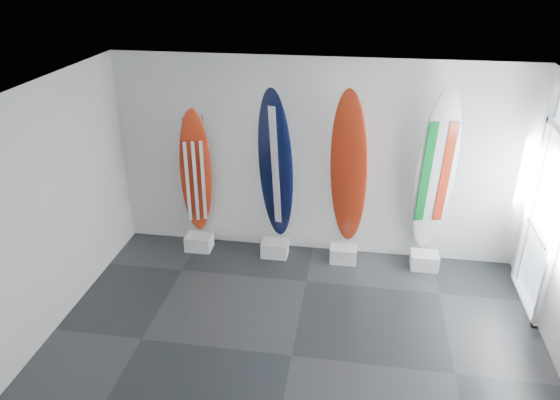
% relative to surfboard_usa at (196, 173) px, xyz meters
% --- Properties ---
extents(floor, '(6.00, 6.00, 0.00)m').
position_rel_surfboard_usa_xyz_m(floor, '(1.78, -2.28, -1.27)').
color(floor, black).
rests_on(floor, ground).
extents(ceiling, '(6.00, 6.00, 0.00)m').
position_rel_surfboard_usa_xyz_m(ceiling, '(1.78, -2.28, 1.73)').
color(ceiling, white).
rests_on(ceiling, wall_back).
extents(wall_back, '(6.00, 0.00, 6.00)m').
position_rel_surfboard_usa_xyz_m(wall_back, '(1.78, 0.22, 0.23)').
color(wall_back, white).
rests_on(wall_back, ground).
extents(wall_left, '(0.00, 5.00, 5.00)m').
position_rel_surfboard_usa_xyz_m(wall_left, '(-1.22, -2.28, 0.23)').
color(wall_left, white).
rests_on(wall_left, ground).
extents(display_block_usa, '(0.40, 0.30, 0.24)m').
position_rel_surfboard_usa_xyz_m(display_block_usa, '(0.00, -0.10, -1.15)').
color(display_block_usa, white).
rests_on(display_block_usa, floor).
extents(surfboard_usa, '(0.54, 0.43, 2.06)m').
position_rel_surfboard_usa_xyz_m(surfboard_usa, '(0.00, 0.00, 0.00)').
color(surfboard_usa, maroon).
rests_on(surfboard_usa, display_block_usa).
extents(display_block_navy, '(0.40, 0.30, 0.24)m').
position_rel_surfboard_usa_xyz_m(display_block_navy, '(1.21, -0.10, -1.15)').
color(display_block_navy, white).
rests_on(display_block_navy, floor).
extents(surfboard_navy, '(0.62, 0.49, 2.41)m').
position_rel_surfboard_usa_xyz_m(surfboard_navy, '(1.21, 0.00, 0.17)').
color(surfboard_navy, black).
rests_on(surfboard_navy, display_block_navy).
extents(display_block_swiss, '(0.40, 0.30, 0.24)m').
position_rel_surfboard_usa_xyz_m(display_block_swiss, '(2.27, -0.10, -1.15)').
color(display_block_swiss, white).
rests_on(display_block_swiss, floor).
extents(surfboard_swiss, '(0.64, 0.52, 2.44)m').
position_rel_surfboard_usa_xyz_m(surfboard_swiss, '(2.27, 0.00, 0.19)').
color(surfboard_swiss, maroon).
rests_on(surfboard_swiss, display_block_swiss).
extents(display_block_italy, '(0.40, 0.30, 0.24)m').
position_rel_surfboard_usa_xyz_m(display_block_italy, '(3.47, -0.10, -1.15)').
color(display_block_italy, white).
rests_on(display_block_italy, floor).
extents(surfboard_italy, '(0.63, 0.45, 2.52)m').
position_rel_surfboard_usa_xyz_m(surfboard_italy, '(3.47, 0.00, 0.23)').
color(surfboard_italy, silver).
rests_on(surfboard_italy, display_block_italy).
extents(wall_outlet, '(0.09, 0.02, 0.13)m').
position_rel_surfboard_usa_xyz_m(wall_outlet, '(-0.67, 0.20, -0.92)').
color(wall_outlet, silver).
rests_on(wall_outlet, wall_back).
extents(glass_door, '(0.12, 1.16, 2.85)m').
position_rel_surfboard_usa_xyz_m(glass_door, '(4.75, -0.73, 0.16)').
color(glass_door, white).
rests_on(glass_door, floor).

